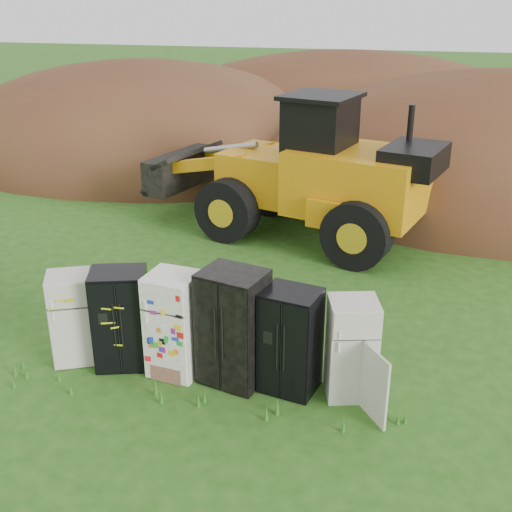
{
  "coord_description": "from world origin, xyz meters",
  "views": [
    {
      "loc": [
        2.8,
        -8.65,
        5.98
      ],
      "look_at": [
        0.3,
        2.0,
        1.36
      ],
      "focal_mm": 45.0,
      "sensor_mm": 36.0,
      "label": 1
    }
  ],
  "objects_px": {
    "wheel_loader": "(286,165)",
    "fridge_black_side": "(121,319)",
    "fridge_sticker": "(175,324)",
    "fridge_dark_mid": "(233,327)",
    "fridge_black_right": "(290,341)",
    "fridge_leftmost": "(72,318)",
    "fridge_open_door": "(351,348)"
  },
  "relations": [
    {
      "from": "fridge_black_side",
      "to": "fridge_black_right",
      "type": "xyz_separation_m",
      "value": [
        2.88,
        -0.06,
        -0.0
      ]
    },
    {
      "from": "fridge_leftmost",
      "to": "fridge_black_side",
      "type": "relative_size",
      "value": 0.92
    },
    {
      "from": "fridge_black_side",
      "to": "fridge_black_right",
      "type": "relative_size",
      "value": 1.0
    },
    {
      "from": "wheel_loader",
      "to": "fridge_dark_mid",
      "type": "bearing_deg",
      "value": -69.63
    },
    {
      "from": "fridge_black_side",
      "to": "fridge_black_right",
      "type": "bearing_deg",
      "value": -18.58
    },
    {
      "from": "fridge_leftmost",
      "to": "fridge_black_right",
      "type": "distance_m",
      "value": 3.76
    },
    {
      "from": "fridge_black_side",
      "to": "fridge_black_right",
      "type": "distance_m",
      "value": 2.88
    },
    {
      "from": "fridge_sticker",
      "to": "wheel_loader",
      "type": "xyz_separation_m",
      "value": [
        0.52,
        6.88,
        0.93
      ]
    },
    {
      "from": "fridge_sticker",
      "to": "fridge_dark_mid",
      "type": "xyz_separation_m",
      "value": [
        1.0,
        -0.01,
        0.07
      ]
    },
    {
      "from": "fridge_dark_mid",
      "to": "fridge_open_door",
      "type": "height_order",
      "value": "fridge_dark_mid"
    },
    {
      "from": "fridge_dark_mid",
      "to": "fridge_black_right",
      "type": "distance_m",
      "value": 0.94
    },
    {
      "from": "fridge_black_right",
      "to": "fridge_open_door",
      "type": "xyz_separation_m",
      "value": [
        0.95,
        0.06,
        -0.04
      ]
    },
    {
      "from": "fridge_leftmost",
      "to": "fridge_dark_mid",
      "type": "bearing_deg",
      "value": -24.25
    },
    {
      "from": "fridge_black_right",
      "to": "wheel_loader",
      "type": "bearing_deg",
      "value": 113.8
    },
    {
      "from": "fridge_open_door",
      "to": "fridge_leftmost",
      "type": "bearing_deg",
      "value": 165.58
    },
    {
      "from": "fridge_dark_mid",
      "to": "fridge_open_door",
      "type": "relative_size",
      "value": 1.18
    },
    {
      "from": "fridge_dark_mid",
      "to": "fridge_black_right",
      "type": "relative_size",
      "value": 1.12
    },
    {
      "from": "fridge_sticker",
      "to": "fridge_black_side",
      "type": "bearing_deg",
      "value": -173.91
    },
    {
      "from": "fridge_leftmost",
      "to": "wheel_loader",
      "type": "xyz_separation_m",
      "value": [
        2.35,
        6.9,
        1.02
      ]
    },
    {
      "from": "fridge_black_side",
      "to": "fridge_open_door",
      "type": "height_order",
      "value": "fridge_black_side"
    },
    {
      "from": "wheel_loader",
      "to": "fridge_leftmost",
      "type": "bearing_deg",
      "value": -92.4
    },
    {
      "from": "fridge_dark_mid",
      "to": "wheel_loader",
      "type": "height_order",
      "value": "wheel_loader"
    },
    {
      "from": "wheel_loader",
      "to": "fridge_black_side",
      "type": "bearing_deg",
      "value": -85.72
    },
    {
      "from": "fridge_sticker",
      "to": "fridge_black_right",
      "type": "xyz_separation_m",
      "value": [
        1.93,
        -0.04,
        -0.03
      ]
    },
    {
      "from": "fridge_black_right",
      "to": "fridge_black_side",
      "type": "bearing_deg",
      "value": -169.02
    },
    {
      "from": "fridge_black_side",
      "to": "wheel_loader",
      "type": "xyz_separation_m",
      "value": [
        1.47,
        6.86,
        0.96
      ]
    },
    {
      "from": "fridge_sticker",
      "to": "fridge_black_right",
      "type": "relative_size",
      "value": 1.03
    },
    {
      "from": "fridge_sticker",
      "to": "fridge_black_right",
      "type": "distance_m",
      "value": 1.93
    },
    {
      "from": "fridge_black_side",
      "to": "wheel_loader",
      "type": "distance_m",
      "value": 7.08
    },
    {
      "from": "fridge_leftmost",
      "to": "fridge_black_right",
      "type": "xyz_separation_m",
      "value": [
        3.76,
        -0.02,
        0.06
      ]
    },
    {
      "from": "fridge_leftmost",
      "to": "fridge_black_side",
      "type": "distance_m",
      "value": 0.88
    },
    {
      "from": "fridge_black_side",
      "to": "fridge_dark_mid",
      "type": "bearing_deg",
      "value": -18.28
    }
  ]
}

